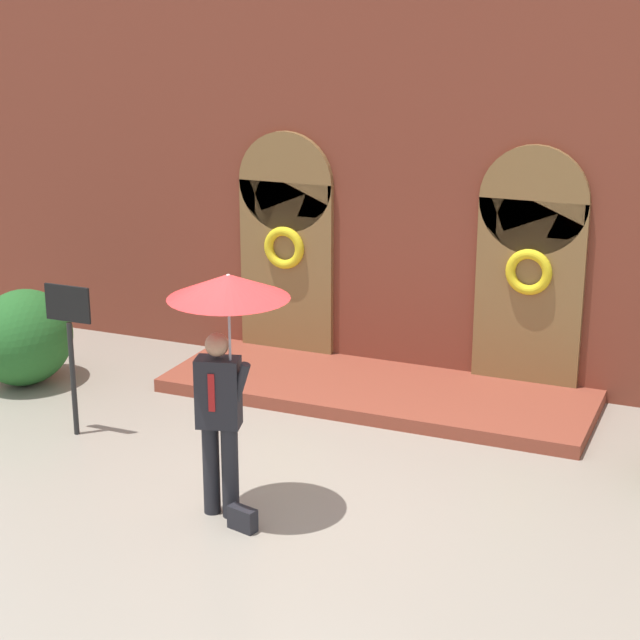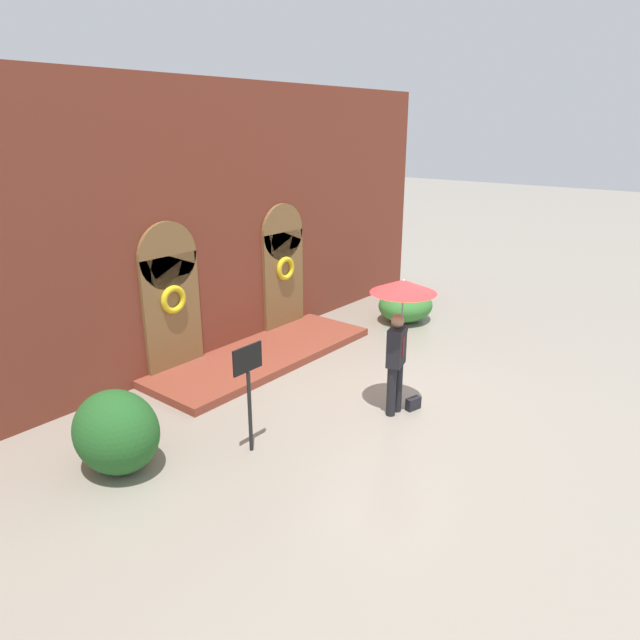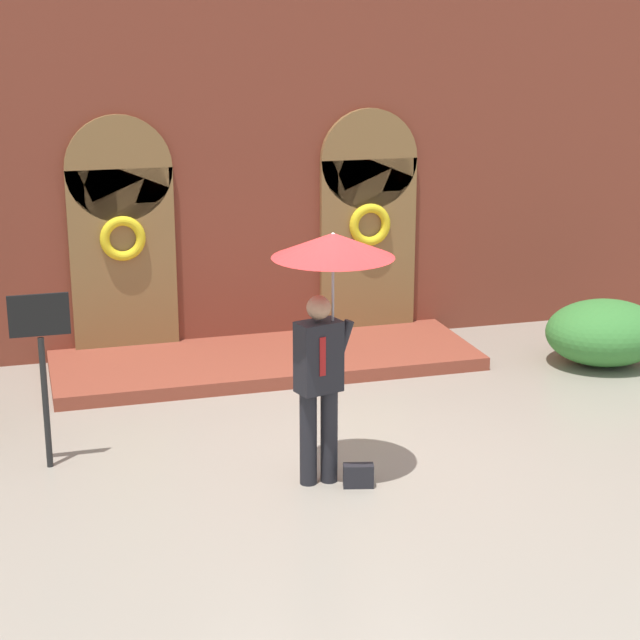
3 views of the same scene
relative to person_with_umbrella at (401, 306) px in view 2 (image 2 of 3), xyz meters
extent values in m
plane|color=gray|center=(0.21, 0.38, -1.91)|extent=(80.00, 80.00, 0.00)
cube|color=brown|center=(0.21, 4.58, 0.89)|extent=(14.00, 0.50, 5.60)
cube|color=brown|center=(-1.39, 4.29, -0.71)|extent=(1.30, 0.08, 2.40)
cylinder|color=brown|center=(-1.39, 4.29, 0.49)|extent=(1.30, 0.08, 1.30)
cube|color=brown|center=(1.81, 4.29, -0.71)|extent=(1.30, 0.08, 2.40)
cylinder|color=brown|center=(1.81, 4.29, 0.49)|extent=(1.30, 0.08, 1.30)
torus|color=yellow|center=(-1.39, 4.22, -0.36)|extent=(0.56, 0.12, 0.56)
torus|color=yellow|center=(1.81, 4.22, -0.36)|extent=(0.56, 0.12, 0.56)
cube|color=brown|center=(0.21, 3.43, -1.83)|extent=(5.20, 1.80, 0.16)
cylinder|color=black|center=(-0.20, 0.00, -1.46)|extent=(0.16, 0.16, 0.90)
cylinder|color=black|center=(0.00, 0.00, -1.46)|extent=(0.16, 0.16, 0.90)
cube|color=black|center=(-0.10, 0.00, -0.68)|extent=(0.45, 0.34, 0.66)
cube|color=#A51919|center=(-0.10, -0.13, -0.64)|extent=(0.06, 0.03, 0.36)
sphere|color=#A87A5B|center=(-0.10, 0.00, -0.22)|extent=(0.22, 0.22, 0.22)
cylinder|color=black|center=(0.12, 0.00, -0.58)|extent=(0.22, 0.09, 0.46)
cylinder|color=gray|center=(0.03, 0.00, -0.26)|extent=(0.02, 0.02, 0.98)
cone|color=red|center=(0.03, 0.00, 0.34)|extent=(1.10, 1.10, 0.22)
cone|color=white|center=(0.03, 0.00, 0.35)|extent=(0.61, 0.60, 0.20)
cube|color=black|center=(0.22, -0.20, -1.80)|extent=(0.30, 0.18, 0.22)
cylinder|color=black|center=(-2.50, 1.06, -1.26)|extent=(0.06, 0.06, 1.30)
cube|color=black|center=(-2.50, 1.06, -0.39)|extent=(0.56, 0.03, 0.40)
ellipsoid|color=#235B23|center=(-4.04, 2.19, -1.31)|extent=(1.13, 1.35, 1.20)
ellipsoid|color=#387A33|center=(4.29, 2.40, -1.51)|extent=(1.49, 1.31, 0.80)
camera|label=1|loc=(4.33, -8.04, 2.82)|focal=60.00mm
camera|label=2|loc=(-7.77, -4.57, 2.83)|focal=32.00mm
camera|label=3|loc=(-2.62, -8.81, 2.30)|focal=60.00mm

